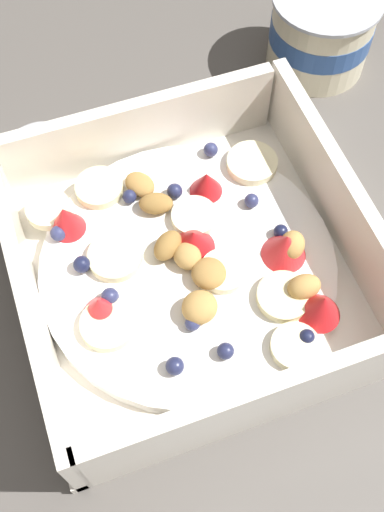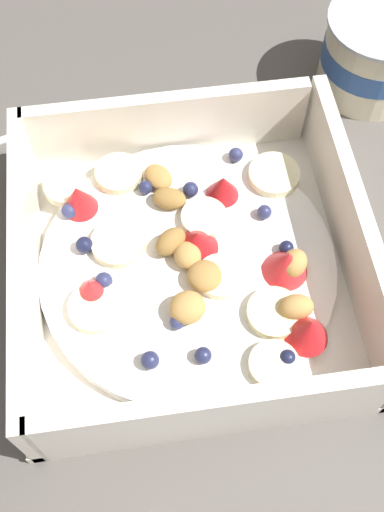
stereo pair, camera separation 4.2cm
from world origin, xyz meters
The scene contains 4 objects.
ground_plane centered at (0.00, 0.00, 0.00)m, with size 2.40×2.40×0.00m, color #56514C.
fruit_bowl centered at (-0.02, 0.00, 0.02)m, with size 0.23×0.23×0.07m.
spoon centered at (-0.17, -0.10, 0.00)m, with size 0.07×0.17×0.01m.
yogurt_cup centered at (-0.18, 0.18, 0.03)m, with size 0.09×0.09×0.07m.
Camera 2 is at (0.19, -0.03, 0.40)m, focal length 43.77 mm.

